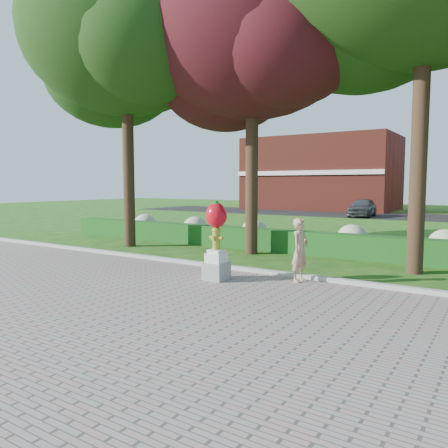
# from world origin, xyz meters

# --- Properties ---
(ground) EXTENTS (100.00, 100.00, 0.00)m
(ground) POSITION_xyz_m (0.00, 0.00, 0.00)
(ground) COLOR #174D13
(ground) RESTS_ON ground
(walkway) EXTENTS (40.00, 14.00, 0.04)m
(walkway) POSITION_xyz_m (0.00, -4.00, 0.02)
(walkway) COLOR gray
(walkway) RESTS_ON ground
(curb) EXTENTS (40.00, 0.18, 0.15)m
(curb) POSITION_xyz_m (0.00, 3.00, 0.07)
(curb) COLOR #ADADA5
(curb) RESTS_ON ground
(lawn_hedge) EXTENTS (24.00, 0.70, 0.80)m
(lawn_hedge) POSITION_xyz_m (0.00, 7.00, 0.40)
(lawn_hedge) COLOR #134012
(lawn_hedge) RESTS_ON ground
(hydrangea_row) EXTENTS (20.10, 1.10, 0.99)m
(hydrangea_row) POSITION_xyz_m (0.57, 8.00, 0.55)
(hydrangea_row) COLOR tan
(hydrangea_row) RESTS_ON ground
(street) EXTENTS (50.00, 8.00, 0.02)m
(street) POSITION_xyz_m (0.00, 28.00, 0.01)
(street) COLOR black
(street) RESTS_ON ground
(building_left) EXTENTS (14.00, 8.00, 7.00)m
(building_left) POSITION_xyz_m (-10.00, 34.00, 3.50)
(building_left) COLOR maroon
(building_left) RESTS_ON ground
(tree_far_left) EXTENTS (9.00, 7.68, 11.66)m
(tree_far_left) POSITION_xyz_m (-7.11, 5.09, 7.96)
(tree_far_left) COLOR black
(tree_far_left) RESTS_ON ground
(tree_mid_left) EXTENTS (8.25, 7.04, 10.69)m
(tree_mid_left) POSITION_xyz_m (-2.10, 6.08, 7.30)
(tree_mid_left) COLOR black
(tree_mid_left) RESTS_ON ground
(hydrant_sculpture) EXTENTS (0.59, 0.55, 2.02)m
(hydrant_sculpture) POSITION_xyz_m (-0.57, 1.66, 1.11)
(hydrant_sculpture) COLOR gray
(hydrant_sculpture) RESTS_ON walkway
(woman) EXTENTS (0.44, 0.62, 1.60)m
(woman) POSITION_xyz_m (1.32, 2.60, 0.84)
(woman) COLOR tan
(woman) RESTS_ON walkway
(parked_car) EXTENTS (2.04, 4.29, 1.42)m
(parked_car) POSITION_xyz_m (-3.62, 25.87, 0.73)
(parked_car) COLOR #3A3E41
(parked_car) RESTS_ON street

